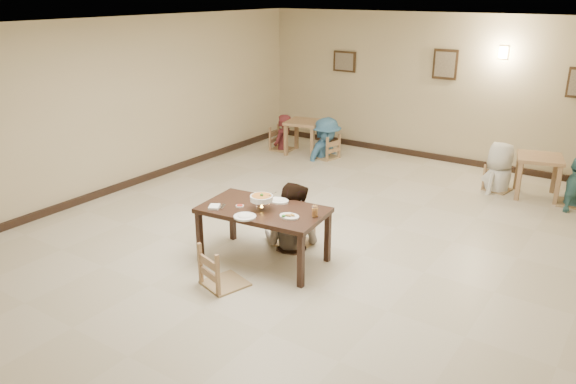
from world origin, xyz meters
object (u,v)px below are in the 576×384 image
Objects in this scene: bg_table_right at (539,164)px; bg_diner_a at (282,114)px; chair_far at (295,212)px; curry_warmer at (262,198)px; drink_glass at (315,212)px; bg_table_left at (304,127)px; main_table at (263,214)px; bg_diner_c at (503,143)px; bg_chair_lr at (326,136)px; bg_chair_rl at (500,166)px; bg_chair_ll at (283,128)px; bg_diner_b at (327,118)px; chair_near at (224,247)px; main_diner at (292,183)px.

bg_diner_a reaches higher than bg_table_right.
curry_warmer reaches higher than chair_far.
chair_far is 0.93m from drink_glass.
chair_far is at bearing -58.87° from bg_table_left.
bg_diner_c is (1.82, 4.63, 0.21)m from main_table.
main_table is at bearing 104.67° from curry_warmer.
drink_glass reaches higher than main_table.
bg_table_left is 0.88× the size of bg_chair_lr.
chair_far is 1.09× the size of bg_chair_rl.
bg_table_right is at bearing -96.94° from bg_chair_ll.
bg_diner_b is (-0.00, 0.00, 0.39)m from bg_chair_lr.
bg_diner_a is 4.75m from bg_diner_c.
chair_near is 6.17m from bg_chair_ll.
bg_diner_c is (1.78, 3.95, 0.40)m from chair_far.
bg_chair_ll is 1.13m from bg_chair_lr.
drink_glass is at bearing -111.43° from chair_near.
bg_table_left is (-2.39, 4.05, -0.34)m from main_diner.
bg_chair_lr is at bearing 100.06° from bg_chair_rl.
bg_diner_b reaches higher than bg_chair_rl.
main_table reaches higher than bg_table_left.
main_diner is 0.85m from drink_glass.
bg_diner_a reaches higher than drink_glass.
bg_diner_a is 0.91× the size of bg_diner_c.
main_diner is 4.45m from bg_chair_lr.
chair_near reaches higher than bg_table_left.
bg_diner_a is at bearing -44.87° from chair_near.
bg_diner_b is (0.57, -0.02, 0.28)m from bg_table_left.
main_table is at bearing -153.35° from bg_diner_b.
bg_diner_b is at bearing -1.72° from bg_table_left.
bg_table_left is (-2.41, 3.99, 0.11)m from chair_far.
bg_diner_a is (-0.57, -0.02, 0.21)m from bg_table_left.
bg_chair_rl is at bearing 62.16° from main_table.
curry_warmer is 0.72m from drink_glass.
curry_warmer is at bearing -9.61° from bg_diner_c.
bg_chair_lr reaches higher than bg_chair_rl.
bg_chair_rl is at bearing -0.57° from bg_table_left.
chair_far is 6.48× the size of drink_glass.
drink_glass is at bearing 4.00° from main_table.
bg_chair_ll is 0.57× the size of bg_diner_b.
bg_chair_ll is at bearing 0.00° from bg_diner_a.
main_table is at bearing -96.91° from chair_far.
curry_warmer is at bearing 32.64° from bg_chair_lr.
main_diner is 2.08× the size of bg_table_right.
chair_far is 4.66m from bg_table_right.
chair_far is 4.67m from bg_table_left.
drink_glass is 4.87m from bg_table_right.
chair_far is at bearing -121.10° from bg_table_right.
chair_far is (0.04, 0.68, -0.19)m from main_table.
bg_chair_ll is 1.19m from bg_diner_b.
bg_chair_ll is at bearing 128.80° from drink_glass.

